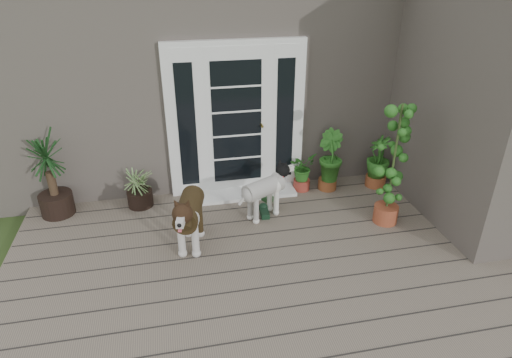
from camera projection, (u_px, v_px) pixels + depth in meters
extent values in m
cube|color=#6B5B4C|center=(291.00, 288.00, 4.68)|extent=(6.20, 4.60, 0.12)
cube|color=#665E54|center=(228.00, 62.00, 7.70)|extent=(7.40, 4.00, 3.10)
cube|color=#665E54|center=(495.00, 105.00, 5.48)|extent=(1.60, 2.40, 3.10)
cube|color=white|center=(236.00, 120.00, 6.04)|extent=(1.90, 0.14, 2.15)
cube|color=white|center=(240.00, 194.00, 6.35)|extent=(1.60, 0.40, 0.05)
imported|color=#235E1B|center=(302.00, 175.00, 6.41)|extent=(0.53, 0.53, 0.48)
imported|color=#2D651D|center=(329.00, 168.00, 6.39)|extent=(0.53, 0.53, 0.68)
imported|color=#224E16|center=(377.00, 166.00, 6.48)|extent=(0.43, 0.43, 0.64)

